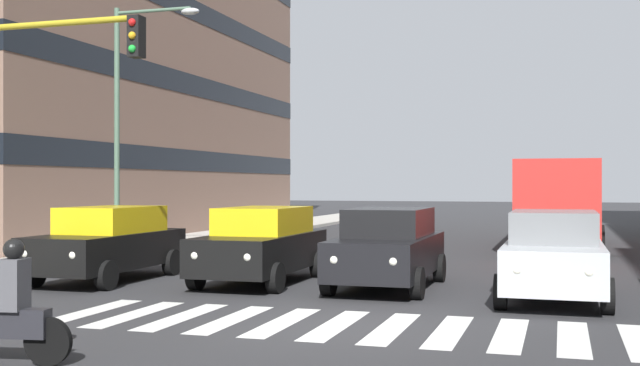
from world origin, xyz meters
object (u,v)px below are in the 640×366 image
at_px(car_1, 554,254).
at_px(street_lamp_right, 130,105).
at_px(motorcycle_with_rider, 9,313).
at_px(traffic_light_gantry, 3,109).
at_px(car_2, 388,247).
at_px(bus_behind_traffic, 557,195).
at_px(car_4, 108,243).
at_px(car_3, 261,244).

relative_size(car_1, street_lamp_right, 0.61).
xyz_separation_m(motorcycle_with_rider, traffic_light_gantry, (3.79, -4.56, 3.06)).
relative_size(car_2, bus_behind_traffic, 0.42).
height_order(car_4, traffic_light_gantry, traffic_light_gantry).
relative_size(motorcycle_with_rider, traffic_light_gantry, 0.31).
relative_size(car_2, traffic_light_gantry, 0.81).
bearing_deg(street_lamp_right, traffic_light_gantry, 103.28).
bearing_deg(car_4, traffic_light_gantry, 84.90).
height_order(car_2, street_lamp_right, street_lamp_right).
bearing_deg(motorcycle_with_rider, car_2, -109.60).
xyz_separation_m(car_2, bus_behind_traffic, (-3.44, -12.50, 0.97)).
distance_m(bus_behind_traffic, street_lamp_right, 15.09).
bearing_deg(motorcycle_with_rider, car_1, -129.99).
xyz_separation_m(car_3, traffic_light_gantry, (3.85, 3.88, 2.82)).
bearing_deg(car_4, car_1, 179.34).
bearing_deg(bus_behind_traffic, street_lamp_right, 35.71).
distance_m(car_2, street_lamp_right, 10.13).
xyz_separation_m(car_3, car_4, (3.56, 0.65, 0.00)).
distance_m(car_2, car_4, 6.53).
bearing_deg(car_1, car_4, -0.66).
distance_m(car_1, bus_behind_traffic, 13.29).
bearing_deg(car_3, car_2, 179.83).
relative_size(car_1, motorcycle_with_rider, 2.62).
xyz_separation_m(car_3, bus_behind_traffic, (-6.38, -12.49, 0.97)).
distance_m(car_1, street_lamp_right, 13.42).
bearing_deg(motorcycle_with_rider, street_lamp_right, -65.44).
distance_m(car_1, motorcycle_with_rider, 10.02).
distance_m(car_4, bus_behind_traffic, 16.50).
relative_size(car_2, car_3, 1.00).
bearing_deg(street_lamp_right, car_4, 115.21).
xyz_separation_m(motorcycle_with_rider, street_lamp_right, (5.61, -12.27, 3.95)).
relative_size(car_3, street_lamp_right, 0.61).
height_order(car_3, motorcycle_with_rider, car_3).
height_order(car_3, car_4, same).
xyz_separation_m(car_2, traffic_light_gantry, (6.79, 3.87, 2.82)).
bearing_deg(traffic_light_gantry, motorcycle_with_rider, 129.73).
height_order(car_3, street_lamp_right, street_lamp_right).
height_order(bus_behind_traffic, traffic_light_gantry, traffic_light_gantry).
xyz_separation_m(car_4, traffic_light_gantry, (0.29, 3.23, 2.82)).
bearing_deg(motorcycle_with_rider, traffic_light_gantry, -50.27).
bearing_deg(car_1, traffic_light_gantry, 16.97).
xyz_separation_m(bus_behind_traffic, street_lamp_right, (12.05, 8.66, 2.74)).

